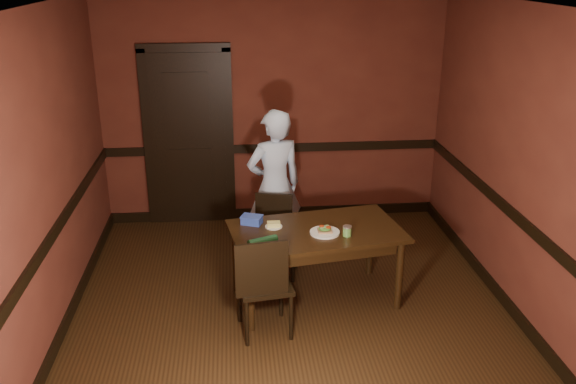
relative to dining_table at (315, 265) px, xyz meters
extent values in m
cube|color=black|center=(-0.25, -0.23, -0.36)|extent=(4.00, 4.50, 0.01)
cube|color=beige|center=(-0.25, -0.23, 2.34)|extent=(4.00, 4.50, 0.01)
cube|color=#542419|center=(-0.25, 2.02, 0.99)|extent=(4.00, 0.02, 2.70)
cube|color=#542419|center=(-0.25, -2.48, 0.99)|extent=(4.00, 0.02, 2.70)
cube|color=#542419|center=(-2.25, -0.23, 0.99)|extent=(0.02, 4.50, 2.70)
cube|color=#542419|center=(1.75, -0.23, 0.99)|extent=(0.02, 4.50, 2.70)
cube|color=black|center=(-0.25, 2.00, 0.54)|extent=(4.00, 0.03, 0.10)
cube|color=black|center=(-2.23, -0.23, 0.54)|extent=(0.03, 4.50, 0.10)
cube|color=black|center=(1.74, -0.23, 0.54)|extent=(0.03, 4.50, 0.10)
cube|color=black|center=(-0.25, 2.00, -0.30)|extent=(4.00, 0.03, 0.12)
cube|color=black|center=(-2.23, -0.23, -0.30)|extent=(0.03, 4.50, 0.12)
cube|color=black|center=(1.74, -0.23, -0.30)|extent=(0.03, 4.50, 0.12)
cube|color=black|center=(-1.25, 1.98, 0.66)|extent=(0.85, 0.04, 2.05)
cube|color=black|center=(-1.72, 2.00, 0.66)|extent=(0.10, 0.06, 2.15)
cube|color=black|center=(-0.77, 2.00, 0.66)|extent=(0.10, 0.06, 2.15)
cube|color=black|center=(-1.25, 2.00, 1.74)|extent=(1.05, 0.06, 0.10)
cube|color=black|center=(0.00, 0.00, 0.00)|extent=(1.66, 1.11, 0.72)
imported|color=#B7D6F2|center=(-0.31, 0.92, 0.45)|extent=(0.68, 0.55, 1.63)
cylinder|color=silver|center=(0.07, -0.09, 0.37)|extent=(0.27, 0.27, 0.01)
cube|color=#A0764D|center=(0.07, -0.09, 0.38)|extent=(0.12, 0.11, 0.02)
ellipsoid|color=#3D822A|center=(0.07, -0.09, 0.41)|extent=(0.11, 0.10, 0.03)
cylinder|color=#B53410|center=(0.04, -0.08, 0.42)|extent=(0.05, 0.05, 0.01)
cylinder|color=#B53410|center=(0.10, -0.10, 0.42)|extent=(0.05, 0.05, 0.01)
cylinder|color=#7AAE61|center=(0.03, -0.12, 0.42)|extent=(0.03, 0.03, 0.01)
cylinder|color=#7AAE61|center=(0.09, -0.07, 0.42)|extent=(0.03, 0.03, 0.01)
cylinder|color=#7AAE61|center=(0.07, -0.09, 0.42)|extent=(0.03, 0.03, 0.01)
cylinder|color=#58913F|center=(0.26, -0.16, 0.40)|extent=(0.08, 0.08, 0.08)
cylinder|color=beige|center=(0.26, -0.16, 0.45)|extent=(0.08, 0.08, 0.01)
cylinder|color=silver|center=(-0.38, 0.09, 0.37)|extent=(0.16, 0.16, 0.01)
cube|color=#DCD46E|center=(-0.38, 0.09, 0.39)|extent=(0.12, 0.08, 0.04)
cube|color=#314DB1|center=(-0.58, 0.18, 0.40)|extent=(0.21, 0.18, 0.07)
cube|color=#314DB1|center=(-0.58, 0.18, 0.44)|extent=(0.23, 0.19, 0.01)
cylinder|color=#14451F|center=(-0.50, -0.28, 0.40)|extent=(0.27, 0.17, 0.07)
camera|label=1|loc=(-0.73, -5.01, 2.66)|focal=38.00mm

